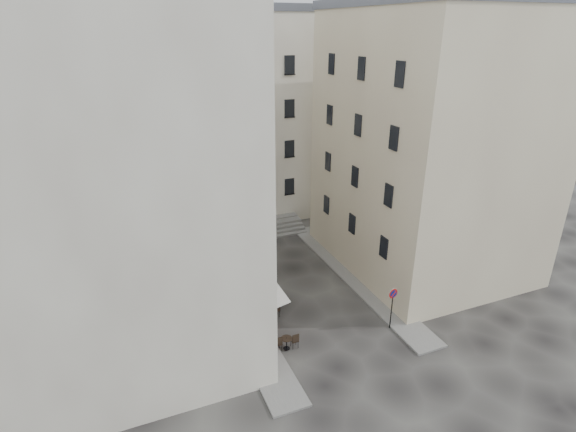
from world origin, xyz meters
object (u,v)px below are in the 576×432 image
no_parking_sign (393,301)px  pedestrian (265,306)px  bistro_table_b (269,311)px  bistro_table_a (286,342)px

no_parking_sign → pedestrian: bearing=143.6°
no_parking_sign → bistro_table_b: no_parking_sign is taller
bistro_table_a → bistro_table_b: (0.09, 3.16, 0.01)m
pedestrian → no_parking_sign: bearing=149.1°
no_parking_sign → pedestrian: size_ratio=1.49×
no_parking_sign → bistro_table_b: 7.61m
bistro_table_b → no_parking_sign: bearing=-30.2°
bistro_table_b → pedestrian: size_ratio=0.75×
bistro_table_b → pedestrian: bearing=175.1°
bistro_table_a → pedestrian: 3.21m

